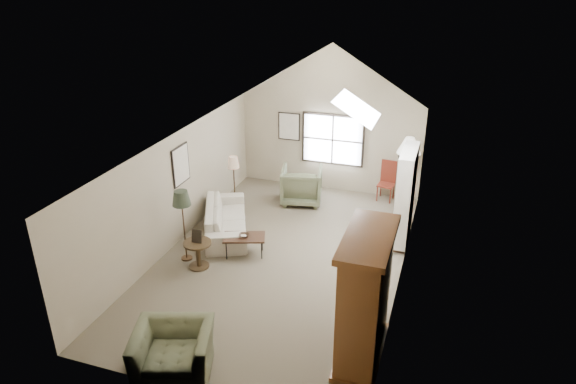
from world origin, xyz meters
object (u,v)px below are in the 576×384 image
(sofa, at_px, (226,218))
(armchair_far, at_px, (302,185))
(armchair_near, at_px, (173,352))
(coffee_table, at_px, (245,246))
(armoire, at_px, (365,298))
(side_table, at_px, (198,255))
(side_chair, at_px, (386,181))

(sofa, height_order, armchair_far, armchair_far)
(sofa, distance_m, armchair_near, 4.58)
(coffee_table, bearing_deg, armoire, -37.19)
(armchair_far, height_order, side_table, armchair_far)
(armoire, bearing_deg, coffee_table, 142.81)
(armchair_near, xyz_separation_m, armchair_far, (0.06, 6.56, 0.10))
(armchair_far, relative_size, side_table, 1.81)
(sofa, xyz_separation_m, side_chair, (3.31, 2.97, 0.19))
(sofa, xyz_separation_m, coffee_table, (0.83, -0.85, -0.11))
(sofa, bearing_deg, side_table, 159.00)
(sofa, distance_m, side_table, 1.60)
(armchair_near, height_order, armchair_far, armchair_far)
(armchair_far, bearing_deg, armoire, 104.30)
(armchair_far, height_order, coffee_table, armchair_far)
(armoire, distance_m, armchair_near, 3.06)
(armoire, xyz_separation_m, sofa, (-3.83, 3.13, -0.76))
(side_table, xyz_separation_m, side_chair, (3.21, 4.57, 0.24))
(armchair_near, relative_size, armchair_far, 1.11)
(armoire, height_order, armchair_near, armoire)
(side_chair, bearing_deg, side_table, -118.56)
(armoire, distance_m, sofa, 5.00)
(side_table, relative_size, side_chair, 0.55)
(sofa, distance_m, coffee_table, 1.19)
(armchair_far, relative_size, coffee_table, 1.18)
(armchair_near, xyz_separation_m, side_chair, (2.16, 7.40, 0.15))
(armchair_near, bearing_deg, sofa, 86.18)
(armoire, relative_size, armchair_far, 2.08)
(armchair_far, xyz_separation_m, side_chair, (2.10, 0.84, 0.05))
(armchair_near, height_order, side_chair, side_chair)
(coffee_table, bearing_deg, side_chair, 57.01)
(coffee_table, height_order, side_table, side_table)
(coffee_table, distance_m, side_table, 1.04)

